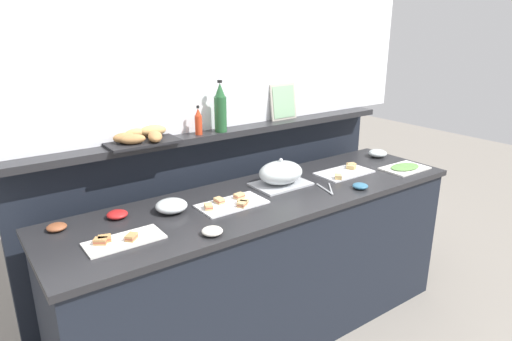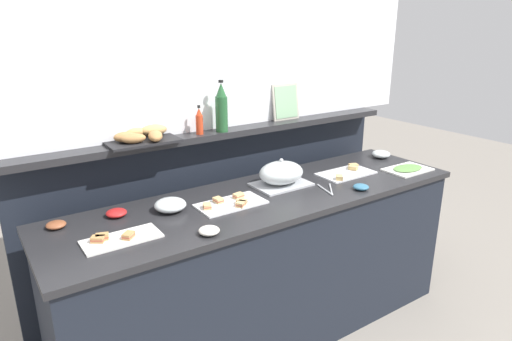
{
  "view_description": "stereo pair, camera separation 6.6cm",
  "coord_description": "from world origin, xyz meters",
  "px_view_note": "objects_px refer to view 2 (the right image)",
  "views": [
    {
      "loc": [
        -1.45,
        -1.91,
        1.88
      ],
      "look_at": [
        -0.01,
        0.1,
        1.06
      ],
      "focal_mm": 31.35,
      "sensor_mm": 36.0,
      "label": 1
    },
    {
      "loc": [
        -1.4,
        -1.95,
        1.88
      ],
      "look_at": [
        -0.01,
        0.1,
        1.06
      ],
      "focal_mm": 31.35,
      "sensor_mm": 36.0,
      "label": 2
    }
  ],
  "objects_px": {
    "sandwich_platter_side": "(346,173)",
    "glass_bowl_medium": "(381,154)",
    "condiment_bowl_dark": "(209,231)",
    "condiment_bowl_cream": "(361,187)",
    "condiment_bowl_red": "(116,213)",
    "condiment_bowl_teal": "(56,225)",
    "wine_bottle_green": "(221,109)",
    "glass_bowl_large": "(170,205)",
    "hot_sauce_bottle": "(199,122)",
    "framed_picture": "(286,102)",
    "cold_cuts_platter": "(408,169)",
    "serving_tongs": "(328,190)",
    "bread_basket": "(142,136)",
    "sandwich_platter_front": "(119,238)",
    "serving_cloche": "(281,174)",
    "sandwich_platter_rear": "(230,203)"
  },
  "relations": [
    {
      "from": "sandwich_platter_side",
      "to": "glass_bowl_medium",
      "type": "xyz_separation_m",
      "value": [
        0.48,
        0.13,
        0.02
      ]
    },
    {
      "from": "condiment_bowl_dark",
      "to": "condiment_bowl_cream",
      "type": "bearing_deg",
      "value": 0.78
    },
    {
      "from": "condiment_bowl_red",
      "to": "condiment_bowl_teal",
      "type": "height_order",
      "value": "condiment_bowl_red"
    },
    {
      "from": "condiment_bowl_red",
      "to": "wine_bottle_green",
      "type": "bearing_deg",
      "value": 16.63
    },
    {
      "from": "glass_bowl_large",
      "to": "hot_sauce_bottle",
      "type": "xyz_separation_m",
      "value": [
        0.36,
        0.33,
        0.35
      ]
    },
    {
      "from": "condiment_bowl_dark",
      "to": "framed_picture",
      "type": "relative_size",
      "value": 0.41
    },
    {
      "from": "sandwich_platter_side",
      "to": "condiment_bowl_dark",
      "type": "relative_size",
      "value": 3.72
    },
    {
      "from": "cold_cuts_platter",
      "to": "wine_bottle_green",
      "type": "distance_m",
      "value": 1.31
    },
    {
      "from": "glass_bowl_medium",
      "to": "hot_sauce_bottle",
      "type": "distance_m",
      "value": 1.4
    },
    {
      "from": "condiment_bowl_teal",
      "to": "serving_tongs",
      "type": "distance_m",
      "value": 1.48
    },
    {
      "from": "cold_cuts_platter",
      "to": "bread_basket",
      "type": "relative_size",
      "value": 0.77
    },
    {
      "from": "condiment_bowl_teal",
      "to": "wine_bottle_green",
      "type": "relative_size",
      "value": 0.3
    },
    {
      "from": "glass_bowl_large",
      "to": "condiment_bowl_teal",
      "type": "xyz_separation_m",
      "value": [
        -0.54,
        0.12,
        -0.01
      ]
    },
    {
      "from": "sandwich_platter_front",
      "to": "bread_basket",
      "type": "xyz_separation_m",
      "value": [
        0.34,
        0.53,
        0.32
      ]
    },
    {
      "from": "condiment_bowl_cream",
      "to": "framed_picture",
      "type": "xyz_separation_m",
      "value": [
        -0.01,
        0.72,
        0.41
      ]
    },
    {
      "from": "cold_cuts_platter",
      "to": "framed_picture",
      "type": "xyz_separation_m",
      "value": [
        -0.55,
        0.64,
        0.41
      ]
    },
    {
      "from": "glass_bowl_medium",
      "to": "condiment_bowl_red",
      "type": "height_order",
      "value": "glass_bowl_medium"
    },
    {
      "from": "condiment_bowl_dark",
      "to": "wine_bottle_green",
      "type": "bearing_deg",
      "value": 55.22
    },
    {
      "from": "bread_basket",
      "to": "framed_picture",
      "type": "bearing_deg",
      "value": 1.88
    },
    {
      "from": "hot_sauce_bottle",
      "to": "sandwich_platter_side",
      "type": "bearing_deg",
      "value": -26.13
    },
    {
      "from": "cold_cuts_platter",
      "to": "serving_cloche",
      "type": "xyz_separation_m",
      "value": [
        -0.88,
        0.25,
        0.06
      ]
    },
    {
      "from": "sandwich_platter_side",
      "to": "hot_sauce_bottle",
      "type": "relative_size",
      "value": 2.12
    },
    {
      "from": "serving_cloche",
      "to": "hot_sauce_bottle",
      "type": "height_order",
      "value": "hot_sauce_bottle"
    },
    {
      "from": "wine_bottle_green",
      "to": "hot_sauce_bottle",
      "type": "bearing_deg",
      "value": 175.46
    },
    {
      "from": "cold_cuts_platter",
      "to": "wine_bottle_green",
      "type": "height_order",
      "value": "wine_bottle_green"
    },
    {
      "from": "serving_cloche",
      "to": "condiment_bowl_red",
      "type": "distance_m",
      "value": 0.98
    },
    {
      "from": "serving_tongs",
      "to": "glass_bowl_medium",
      "type": "bearing_deg",
      "value": 20.07
    },
    {
      "from": "glass_bowl_large",
      "to": "framed_picture",
      "type": "relative_size",
      "value": 0.68
    },
    {
      "from": "serving_cloche",
      "to": "glass_bowl_medium",
      "type": "relative_size",
      "value": 2.52
    },
    {
      "from": "sandwich_platter_side",
      "to": "cold_cuts_platter",
      "type": "bearing_deg",
      "value": -23.78
    },
    {
      "from": "glass_bowl_medium",
      "to": "condiment_bowl_teal",
      "type": "bearing_deg",
      "value": 178.08
    },
    {
      "from": "hot_sauce_bottle",
      "to": "glass_bowl_large",
      "type": "bearing_deg",
      "value": -137.24
    },
    {
      "from": "sandwich_platter_rear",
      "to": "condiment_bowl_cream",
      "type": "relative_size",
      "value": 3.99
    },
    {
      "from": "bread_basket",
      "to": "condiment_bowl_red",
      "type": "bearing_deg",
      "value": -135.19
    },
    {
      "from": "glass_bowl_large",
      "to": "serving_tongs",
      "type": "xyz_separation_m",
      "value": [
        0.89,
        -0.25,
        -0.03
      ]
    },
    {
      "from": "serving_tongs",
      "to": "condiment_bowl_cream",
      "type": "bearing_deg",
      "value": -28.86
    },
    {
      "from": "hot_sauce_bottle",
      "to": "bread_basket",
      "type": "bearing_deg",
      "value": 176.94
    },
    {
      "from": "sandwich_platter_rear",
      "to": "condiment_bowl_dark",
      "type": "bearing_deg",
      "value": -137.1
    },
    {
      "from": "serving_tongs",
      "to": "condiment_bowl_teal",
      "type": "bearing_deg",
      "value": 165.79
    },
    {
      "from": "serving_cloche",
      "to": "glass_bowl_large",
      "type": "xyz_separation_m",
      "value": [
        -0.72,
        0.02,
        -0.04
      ]
    },
    {
      "from": "framed_picture",
      "to": "cold_cuts_platter",
      "type": "bearing_deg",
      "value": -49.6
    },
    {
      "from": "sandwich_platter_front",
      "to": "serving_cloche",
      "type": "xyz_separation_m",
      "value": [
        1.05,
        0.17,
        0.06
      ]
    },
    {
      "from": "sandwich_platter_rear",
      "to": "sandwich_platter_front",
      "type": "height_order",
      "value": "same"
    },
    {
      "from": "serving_cloche",
      "to": "glass_bowl_medium",
      "type": "height_order",
      "value": "serving_cloche"
    },
    {
      "from": "bread_basket",
      "to": "framed_picture",
      "type": "height_order",
      "value": "framed_picture"
    },
    {
      "from": "condiment_bowl_dark",
      "to": "bread_basket",
      "type": "relative_size",
      "value": 0.25
    },
    {
      "from": "glass_bowl_medium",
      "to": "sandwich_platter_front",
      "type": "bearing_deg",
      "value": -173.63
    },
    {
      "from": "bread_basket",
      "to": "sandwich_platter_side",
      "type": "bearing_deg",
      "value": -19.89
    },
    {
      "from": "serving_cloche",
      "to": "hot_sauce_bottle",
      "type": "distance_m",
      "value": 0.59
    },
    {
      "from": "wine_bottle_green",
      "to": "framed_picture",
      "type": "relative_size",
      "value": 1.28
    }
  ]
}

